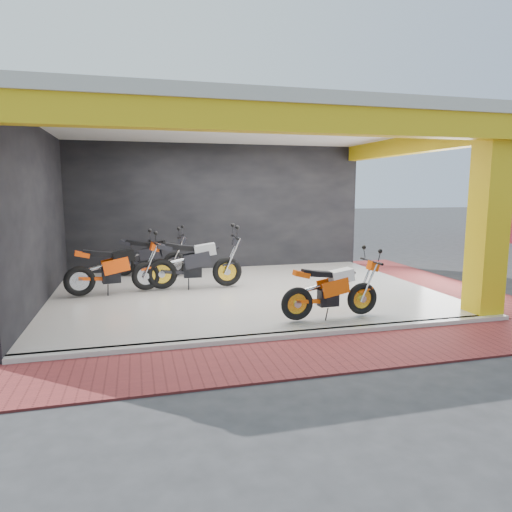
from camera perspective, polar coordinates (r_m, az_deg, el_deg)
The scene contains 15 objects.
ground at distance 8.11m, azimuth 1.91°, elevation -8.07°, with size 80.00×80.00×0.00m, color #2D2D30.
showroom_floor at distance 9.97m, azimuth -1.41°, elevation -4.62°, with size 8.00×6.00×0.10m, color silver.
showroom_ceiling at distance 9.79m, azimuth -1.48°, elevation 16.05°, with size 8.40×6.40×0.20m, color beige.
back_wall at distance 12.76m, azimuth -4.69°, elevation 5.94°, with size 8.20×0.20×3.50m, color black.
left_wall at distance 9.64m, azimuth -25.95°, elevation 4.30°, with size 0.20×6.20×3.50m, color black.
corner_column at distance 9.01m, azimuth 27.05°, elevation 3.99°, with size 0.50×0.50×3.50m, color gold.
header_beam_front at distance 6.90m, azimuth 4.55°, elevation 16.70°, with size 8.40×0.30×0.40m, color gold.
header_beam_right at distance 11.37m, azimuth 19.10°, elevation 13.03°, with size 0.30×6.40×0.40m, color gold.
floor_kerb at distance 7.17m, azimuth 4.29°, elevation -9.92°, with size 8.00×0.20×0.10m, color silver.
paver_front at distance 6.50m, azimuth 6.59°, elevation -12.28°, with size 9.00×1.40×0.03m, color maroon.
paver_right at distance 12.01m, azimuth 21.51°, elevation -3.14°, with size 1.40×7.00×0.03m, color maroon.
moto_hero at distance 8.14m, azimuth 13.19°, elevation -3.33°, with size 1.89×0.70×1.15m, color #E64F09, non-canonical shape.
moto_row_a at distance 10.20m, azimuth -3.64°, elevation -0.17°, with size 2.22×0.82×1.36m, color black, non-canonical shape.
moto_row_b at distance 10.08m, azimuth -13.63°, elevation -0.75°, with size 2.08×0.77×1.27m, color #FF4B0A, non-canonical shape.
moto_row_d at distance 11.62m, azimuth -10.14°, elevation 0.45°, with size 2.00×0.74×1.22m, color black, non-canonical shape.
Camera 1 is at (-2.25, -7.44, 2.31)m, focal length 32.00 mm.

